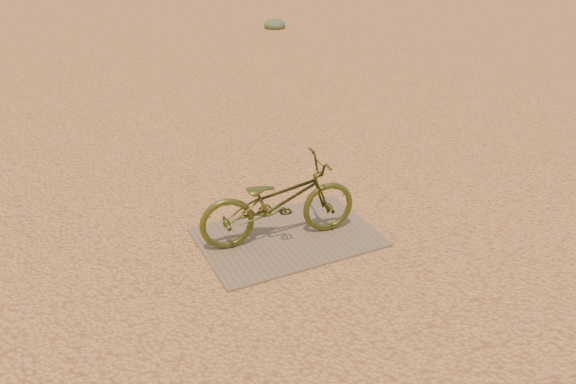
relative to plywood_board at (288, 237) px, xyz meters
name	(u,v)px	position (x,y,z in m)	size (l,w,h in m)	color
ground	(223,232)	(-0.53, 0.37, -0.01)	(120.00, 120.00, 0.00)	#DEA15A
plywood_board	(288,237)	(0.00, 0.00, 0.00)	(1.66, 1.13, 0.02)	#6C5F4A
bicycle	(279,201)	(-0.09, 0.01, 0.41)	(0.52, 1.50, 0.79)	#434A19
kale_b	(275,28)	(4.33, 9.70, -0.01)	(0.57, 0.57, 0.31)	#556D4A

